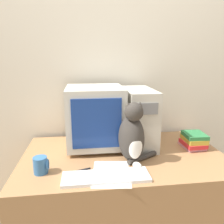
# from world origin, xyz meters

# --- Properties ---
(wall_back) EXTENTS (7.00, 0.05, 2.50)m
(wall_back) POSITION_xyz_m (0.00, 0.86, 1.25)
(wall_back) COLOR beige
(wall_back) RESTS_ON ground_plane
(desk) EXTENTS (1.37, 0.80, 0.72)m
(desk) POSITION_xyz_m (0.00, 0.40, 0.36)
(desk) COLOR #9E7047
(desk) RESTS_ON ground_plane
(crt_monitor) EXTENTS (0.40, 0.39, 0.44)m
(crt_monitor) POSITION_xyz_m (-0.18, 0.56, 0.95)
(crt_monitor) COLOR beige
(crt_monitor) RESTS_ON desk
(computer_tower) EXTENTS (0.20, 0.43, 0.42)m
(computer_tower) POSITION_xyz_m (0.14, 0.56, 0.93)
(computer_tower) COLOR beige
(computer_tower) RESTS_ON desk
(keyboard) EXTENTS (0.48, 0.15, 0.02)m
(keyboard) POSITION_xyz_m (-0.15, 0.11, 0.73)
(keyboard) COLOR silver
(keyboard) RESTS_ON desk
(cat) EXTENTS (0.27, 0.27, 0.39)m
(cat) POSITION_xyz_m (0.03, 0.30, 0.89)
(cat) COLOR #38332D
(cat) RESTS_ON desk
(book_stack) EXTENTS (0.16, 0.19, 0.11)m
(book_stack) POSITION_xyz_m (0.53, 0.44, 0.77)
(book_stack) COLOR pink
(book_stack) RESTS_ON desk
(pen) EXTENTS (0.13, 0.05, 0.01)m
(pen) POSITION_xyz_m (-0.30, 0.20, 0.72)
(pen) COLOR black
(pen) RESTS_ON desk
(paper_sheet) EXTENTS (0.24, 0.32, 0.00)m
(paper_sheet) POSITION_xyz_m (-0.12, 0.15, 0.72)
(paper_sheet) COLOR white
(paper_sheet) RESTS_ON desk
(mug) EXTENTS (0.09, 0.08, 0.10)m
(mug) POSITION_xyz_m (-0.51, 0.21, 0.77)
(mug) COLOR #33669E
(mug) RESTS_ON desk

